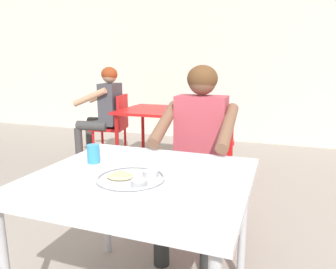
{
  "coord_description": "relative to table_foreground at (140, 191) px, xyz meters",
  "views": [
    {
      "loc": [
        0.52,
        -1.31,
        1.25
      ],
      "look_at": [
        -0.03,
        0.22,
        0.89
      ],
      "focal_mm": 33.86,
      "sensor_mm": 36.0,
      "label": 1
    }
  ],
  "objects": [
    {
      "name": "back_wall",
      "position": [
        0.08,
        4.0,
        1.03
      ],
      "size": [
        12.0,
        0.12,
        3.4
      ],
      "primitive_type": "cube",
      "color": "silver",
      "rests_on": "ground"
    },
    {
      "name": "patron_background",
      "position": [
        -1.56,
        2.26,
        0.06
      ],
      "size": [
        0.58,
        0.53,
        1.22
      ],
      "color": "#3E3E3E",
      "rests_on": "ground"
    },
    {
      "name": "thali_tray",
      "position": [
        -0.01,
        -0.07,
        0.09
      ],
      "size": [
        0.31,
        0.31,
        0.03
      ],
      "color": "#B7BABF",
      "rests_on": "table_foreground"
    },
    {
      "name": "drinking_cup",
      "position": [
        -0.32,
        0.1,
        0.13
      ],
      "size": [
        0.07,
        0.07,
        0.1
      ],
      "color": "#338CBF",
      "rests_on": "table_foreground"
    },
    {
      "name": "chair_red_left",
      "position": [
        -1.44,
        2.31,
        -0.16
      ],
      "size": [
        0.47,
        0.46,
        0.87
      ],
      "color": "red",
      "rests_on": "ground"
    },
    {
      "name": "table_background_red",
      "position": [
        -0.77,
        2.27,
        -0.02
      ],
      "size": [
        0.96,
        0.86,
        0.72
      ],
      "color": "red",
      "rests_on": "ground"
    },
    {
      "name": "table_foreground",
      "position": [
        0.0,
        0.0,
        0.0
      ],
      "size": [
        1.01,
        0.94,
        0.74
      ],
      "color": "silver",
      "rests_on": "ground"
    },
    {
      "name": "chair_foreground",
      "position": [
        0.09,
        0.93,
        -0.16
      ],
      "size": [
        0.41,
        0.4,
        0.86
      ],
      "color": "red",
      "rests_on": "ground"
    },
    {
      "name": "chair_red_right",
      "position": [
        -0.17,
        2.2,
        -0.17
      ],
      "size": [
        0.48,
        0.5,
        0.86
      ],
      "color": "red",
      "rests_on": "ground"
    },
    {
      "name": "diner_foreground",
      "position": [
        0.09,
        0.72,
        0.08
      ],
      "size": [
        0.5,
        0.56,
        1.25
      ],
      "color": "#282828",
      "rests_on": "ground"
    }
  ]
}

